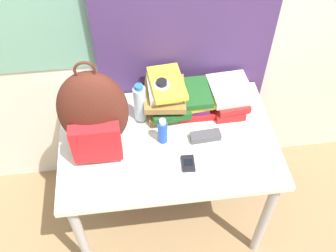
# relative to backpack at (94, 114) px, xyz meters

# --- Properties ---
(curtain_blue) EXTENTS (0.91, 0.04, 2.50)m
(curtain_blue) POSITION_rel_backpack_xyz_m (0.47, 0.37, 0.29)
(curtain_blue) COLOR #4C336B
(curtain_blue) RESTS_ON ground_plane
(desk) EXTENTS (1.07, 0.70, 0.74)m
(desk) POSITION_rel_backpack_xyz_m (0.33, -0.01, -0.32)
(desk) COLOR silver
(desk) RESTS_ON ground_plane
(backpack) EXTENTS (0.32, 0.23, 0.52)m
(backpack) POSITION_rel_backpack_xyz_m (0.00, 0.00, 0.00)
(backpack) COLOR #512319
(backpack) RESTS_ON desk
(book_stack_left) EXTENTS (0.24, 0.29, 0.20)m
(book_stack_left) POSITION_rel_backpack_xyz_m (0.35, 0.19, -0.12)
(book_stack_left) COLOR olive
(book_stack_left) RESTS_ON desk
(book_stack_center) EXTENTS (0.23, 0.22, 0.12)m
(book_stack_center) POSITION_rel_backpack_xyz_m (0.49, 0.19, -0.16)
(book_stack_center) COLOR red
(book_stack_center) RESTS_ON desk
(book_stack_right) EXTENTS (0.22, 0.28, 0.12)m
(book_stack_right) POSITION_rel_backpack_xyz_m (0.68, 0.20, -0.16)
(book_stack_right) COLOR red
(book_stack_right) RESTS_ON desk
(water_bottle) EXTENTS (0.06, 0.06, 0.23)m
(water_bottle) POSITION_rel_backpack_xyz_m (0.21, 0.15, -0.11)
(water_bottle) COLOR silver
(water_bottle) RESTS_ON desk
(sports_bottle) EXTENTS (0.08, 0.08, 0.23)m
(sports_bottle) POSITION_rel_backpack_xyz_m (0.33, 0.17, -0.11)
(sports_bottle) COLOR white
(sports_bottle) RESTS_ON desk
(sunscreen_bottle) EXTENTS (0.05, 0.05, 0.15)m
(sunscreen_bottle) POSITION_rel_backpack_xyz_m (0.31, -0.01, -0.15)
(sunscreen_bottle) COLOR blue
(sunscreen_bottle) RESTS_ON desk
(cell_phone) EXTENTS (0.06, 0.09, 0.02)m
(cell_phone) POSITION_rel_backpack_xyz_m (0.41, -0.17, -0.21)
(cell_phone) COLOR black
(cell_phone) RESTS_ON desk
(sunglasses_case) EXTENTS (0.15, 0.07, 0.04)m
(sunglasses_case) POSITION_rel_backpack_xyz_m (0.52, -0.03, -0.20)
(sunglasses_case) COLOR #47474C
(sunglasses_case) RESTS_ON desk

